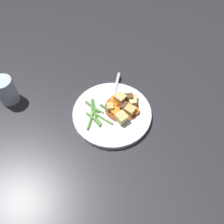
% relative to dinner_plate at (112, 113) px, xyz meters
% --- Properties ---
extents(ground_plane, '(3.00, 3.00, 0.00)m').
position_rel_dinner_plate_xyz_m(ground_plane, '(0.00, 0.00, -0.01)').
color(ground_plane, '#2D2D33').
extents(dinner_plate, '(0.28, 0.28, 0.02)m').
position_rel_dinner_plate_xyz_m(dinner_plate, '(0.00, 0.00, 0.00)').
color(dinner_plate, white).
rests_on(dinner_plate, ground_plane).
extents(stew_sauce, '(0.12, 0.12, 0.00)m').
position_rel_dinner_plate_xyz_m(stew_sauce, '(0.04, 0.00, 0.01)').
color(stew_sauce, brown).
rests_on(stew_sauce, dinner_plate).
extents(carrot_slice_0, '(0.05, 0.05, 0.01)m').
position_rel_dinner_plate_xyz_m(carrot_slice_0, '(0.07, -0.03, 0.01)').
color(carrot_slice_0, orange).
rests_on(carrot_slice_0, dinner_plate).
extents(carrot_slice_1, '(0.05, 0.05, 0.01)m').
position_rel_dinner_plate_xyz_m(carrot_slice_1, '(0.02, 0.03, 0.01)').
color(carrot_slice_1, orange).
rests_on(carrot_slice_1, dinner_plate).
extents(carrot_slice_2, '(0.04, 0.04, 0.01)m').
position_rel_dinner_plate_xyz_m(carrot_slice_2, '(0.03, -0.03, 0.01)').
color(carrot_slice_2, orange).
rests_on(carrot_slice_2, dinner_plate).
extents(carrot_slice_3, '(0.03, 0.03, 0.01)m').
position_rel_dinner_plate_xyz_m(carrot_slice_3, '(0.01, -0.01, 0.02)').
color(carrot_slice_3, orange).
rests_on(carrot_slice_3, dinner_plate).
extents(carrot_slice_4, '(0.04, 0.04, 0.01)m').
position_rel_dinner_plate_xyz_m(carrot_slice_4, '(0.01, -0.03, 0.02)').
color(carrot_slice_4, orange).
rests_on(carrot_slice_4, dinner_plate).
extents(carrot_slice_5, '(0.03, 0.03, 0.01)m').
position_rel_dinner_plate_xyz_m(carrot_slice_5, '(0.07, -0.01, 0.02)').
color(carrot_slice_5, orange).
rests_on(carrot_slice_5, dinner_plate).
extents(carrot_slice_6, '(0.04, 0.04, 0.01)m').
position_rel_dinner_plate_xyz_m(carrot_slice_6, '(0.06, 0.01, 0.01)').
color(carrot_slice_6, orange).
rests_on(carrot_slice_6, dinner_plate).
extents(carrot_slice_7, '(0.04, 0.04, 0.01)m').
position_rel_dinner_plate_xyz_m(carrot_slice_7, '(0.03, 0.04, 0.02)').
color(carrot_slice_7, orange).
rests_on(carrot_slice_7, dinner_plate).
extents(potato_chunk_0, '(0.04, 0.04, 0.03)m').
position_rel_dinner_plate_xyz_m(potato_chunk_0, '(0.01, -0.05, 0.02)').
color(potato_chunk_0, '#E5CC7A').
rests_on(potato_chunk_0, dinner_plate).
extents(potato_chunk_1, '(0.04, 0.04, 0.03)m').
position_rel_dinner_plate_xyz_m(potato_chunk_1, '(0.05, -0.03, 0.02)').
color(potato_chunk_1, '#DBBC6B').
rests_on(potato_chunk_1, dinner_plate).
extents(potato_chunk_2, '(0.03, 0.03, 0.02)m').
position_rel_dinner_plate_xyz_m(potato_chunk_2, '(0.08, 0.00, 0.02)').
color(potato_chunk_2, '#EAD68C').
rests_on(potato_chunk_2, dinner_plate).
extents(potato_chunk_3, '(0.04, 0.04, 0.02)m').
position_rel_dinner_plate_xyz_m(potato_chunk_3, '(0.09, 0.01, 0.02)').
color(potato_chunk_3, '#DBBC6B').
rests_on(potato_chunk_3, dinner_plate).
extents(potato_chunk_4, '(0.03, 0.03, 0.02)m').
position_rel_dinner_plate_xyz_m(potato_chunk_4, '(-0.00, 0.01, 0.02)').
color(potato_chunk_4, '#DBBC6B').
rests_on(potato_chunk_4, dinner_plate).
extents(potato_chunk_5, '(0.04, 0.05, 0.04)m').
position_rel_dinner_plate_xyz_m(potato_chunk_5, '(0.05, 0.03, 0.03)').
color(potato_chunk_5, '#E5CC7A').
rests_on(potato_chunk_5, dinner_plate).
extents(meat_chunk_0, '(0.04, 0.03, 0.03)m').
position_rel_dinner_plate_xyz_m(meat_chunk_0, '(0.08, 0.02, 0.02)').
color(meat_chunk_0, brown).
rests_on(meat_chunk_0, dinner_plate).
extents(meat_chunk_1, '(0.04, 0.04, 0.02)m').
position_rel_dinner_plate_xyz_m(meat_chunk_1, '(0.05, -0.01, 0.02)').
color(meat_chunk_1, brown).
rests_on(meat_chunk_1, dinner_plate).
extents(green_bean_0, '(0.04, 0.07, 0.01)m').
position_rel_dinner_plate_xyz_m(green_bean_0, '(-0.01, 0.01, 0.01)').
color(green_bean_0, '#4C8E33').
rests_on(green_bean_0, dinner_plate).
extents(green_bean_1, '(0.03, 0.05, 0.01)m').
position_rel_dinner_plate_xyz_m(green_bean_1, '(-0.04, 0.03, 0.01)').
color(green_bean_1, '#66AD42').
rests_on(green_bean_1, dinner_plate).
extents(green_bean_2, '(0.03, 0.06, 0.01)m').
position_rel_dinner_plate_xyz_m(green_bean_2, '(-0.05, 0.05, 0.01)').
color(green_bean_2, '#4C8E33').
rests_on(green_bean_2, dinner_plate).
extents(green_bean_3, '(0.03, 0.08, 0.01)m').
position_rel_dinner_plate_xyz_m(green_bean_3, '(-0.05, 0.04, 0.01)').
color(green_bean_3, '#4C8E33').
rests_on(green_bean_3, dinner_plate).
extents(green_bean_4, '(0.03, 0.06, 0.01)m').
position_rel_dinner_plate_xyz_m(green_bean_4, '(-0.05, 0.05, 0.01)').
color(green_bean_4, '#4C8E33').
rests_on(green_bean_4, dinner_plate).
extents(green_bean_5, '(0.04, 0.06, 0.01)m').
position_rel_dinner_plate_xyz_m(green_bean_5, '(-0.04, -0.02, 0.01)').
color(green_bean_5, '#66AD42').
rests_on(green_bean_5, dinner_plate).
extents(green_bean_6, '(0.02, 0.06, 0.01)m').
position_rel_dinner_plate_xyz_m(green_bean_6, '(-0.07, -0.01, 0.01)').
color(green_bean_6, '#4C8E33').
rests_on(green_bean_6, dinner_plate).
extents(green_bean_7, '(0.03, 0.07, 0.01)m').
position_rel_dinner_plate_xyz_m(green_bean_7, '(-0.07, 0.00, 0.01)').
color(green_bean_7, '#599E38').
rests_on(green_bean_7, dinner_plate).
extents(green_bean_8, '(0.05, 0.07, 0.01)m').
position_rel_dinner_plate_xyz_m(green_bean_8, '(-0.08, -0.00, 0.01)').
color(green_bean_8, '#66AD42').
rests_on(green_bean_8, dinner_plate).
extents(green_bean_9, '(0.01, 0.07, 0.01)m').
position_rel_dinner_plate_xyz_m(green_bean_9, '(-0.06, 0.01, 0.01)').
color(green_bean_9, '#66AD42').
rests_on(green_bean_9, dinner_plate).
extents(fork, '(0.12, 0.15, 0.00)m').
position_rel_dinner_plate_xyz_m(fork, '(0.05, 0.08, 0.01)').
color(fork, silver).
rests_on(fork, dinner_plate).
extents(water_glass, '(0.07, 0.07, 0.10)m').
position_rel_dinner_plate_xyz_m(water_glass, '(-0.31, 0.23, 0.04)').
color(water_glass, silver).
rests_on(water_glass, ground_plane).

